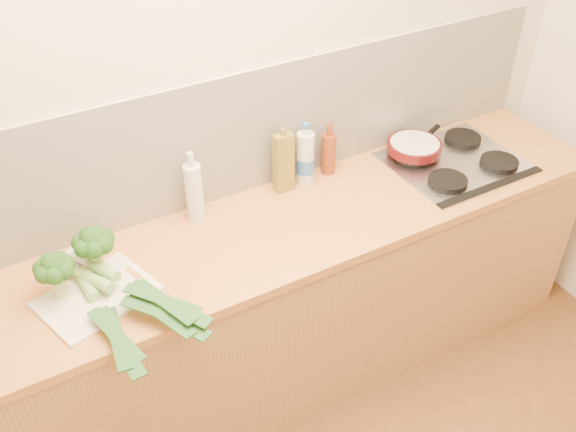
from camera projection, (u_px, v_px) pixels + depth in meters
name	position (u px, v px, depth m)	size (l,w,h in m)	color
room_shell	(220.00, 141.00, 2.55)	(3.50, 3.50, 3.50)	beige
counter	(259.00, 314.00, 2.79)	(3.20, 0.62, 0.90)	#A57A44
gas_hob	(456.00, 161.00, 2.90)	(0.58, 0.50, 0.04)	silver
chopping_board	(97.00, 296.00, 2.23)	(0.38, 0.28, 0.01)	white
broccoli_left	(54.00, 268.00, 2.15)	(0.14, 0.14, 0.19)	#9AAE65
broccoli_right	(93.00, 243.00, 2.23)	(0.15, 0.15, 0.20)	#9AAE65
leek_front	(95.00, 300.00, 2.18)	(0.11, 0.65, 0.04)	white
leek_mid	(108.00, 287.00, 2.20)	(0.38, 0.65, 0.04)	white
leek_back	(120.00, 278.00, 2.21)	(0.34, 0.59, 0.04)	white
skillet	(415.00, 146.00, 2.92)	(0.35, 0.25, 0.04)	#460B0C
oil_tin	(283.00, 162.00, 2.67)	(0.08, 0.05, 0.30)	olive
glass_bottle	(194.00, 191.00, 2.52)	(0.07, 0.07, 0.31)	silver
amber_bottle	(329.00, 153.00, 2.81)	(0.06, 0.06, 0.24)	maroon
water_bottle	(305.00, 159.00, 2.74)	(0.08, 0.08, 0.26)	silver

